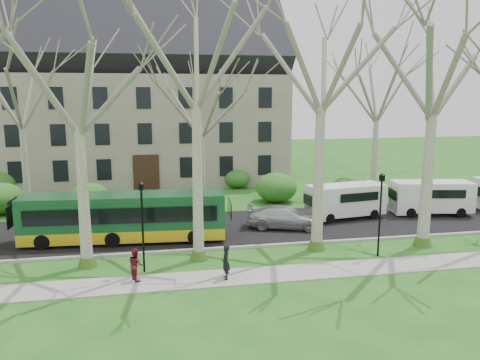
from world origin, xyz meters
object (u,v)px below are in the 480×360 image
object	(u,v)px
sedan	(285,217)
bus_follow	(125,217)
van_b	(431,198)
pedestrian_b	(136,264)
pedestrian_a	(226,262)
van_a	(346,201)

from	to	relation	value
sedan	bus_follow	bearing A→B (deg)	111.81
van_b	pedestrian_b	bearing A→B (deg)	-147.23
sedan	pedestrian_a	distance (m)	8.91
sedan	pedestrian_b	size ratio (longest dim) A/B	3.21
pedestrian_b	pedestrian_a	bearing A→B (deg)	-125.09
bus_follow	pedestrian_a	xyz separation A→B (m)	(4.78, -6.61, -0.61)
sedan	van_b	world-z (taller)	van_b
bus_follow	sedan	world-z (taller)	bus_follow
bus_follow	pedestrian_a	bearing A→B (deg)	-50.14
van_b	pedestrian_b	size ratio (longest dim) A/B	3.61
van_a	pedestrian_b	xyz separation A→B (m)	(-13.63, -8.34, -0.40)
van_b	bus_follow	bearing A→B (deg)	-163.55
bus_follow	van_b	distance (m)	20.76
sedan	van_b	size ratio (longest dim) A/B	0.89
bus_follow	van_a	size ratio (longest dim) A/B	2.15
van_a	van_b	size ratio (longest dim) A/B	0.98
van_b	pedestrian_a	bearing A→B (deg)	-140.60
van_a	van_b	distance (m)	6.26
bus_follow	van_a	world-z (taller)	bus_follow
van_a	pedestrian_a	distance (m)	13.15
van_a	van_b	bearing A→B (deg)	-10.02
pedestrian_a	pedestrian_b	xyz separation A→B (m)	(-4.02, 0.62, -0.06)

